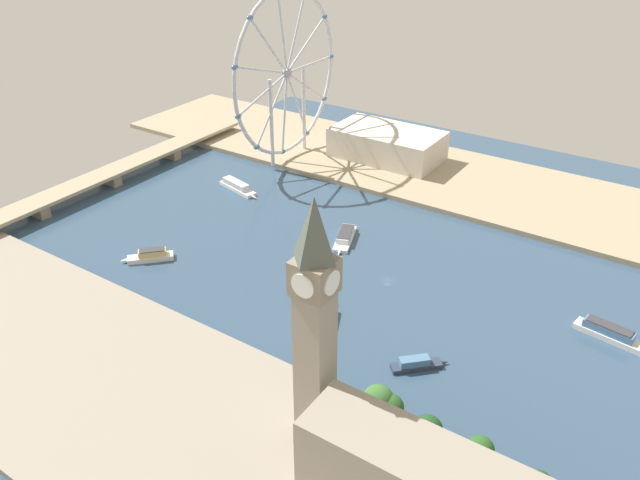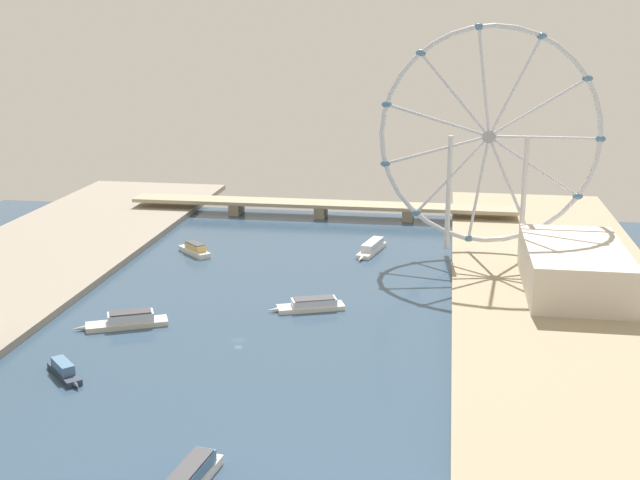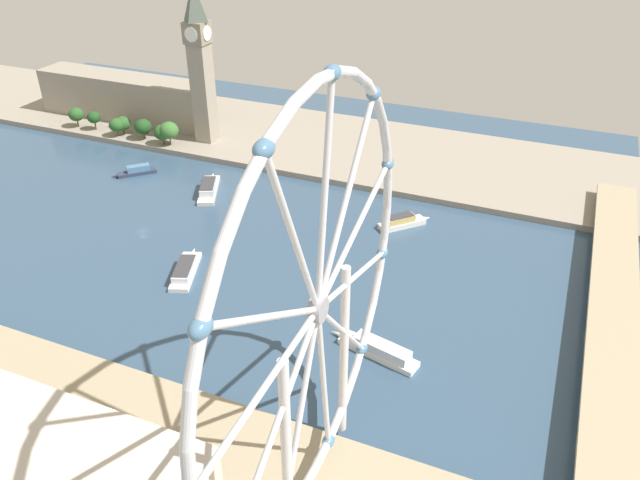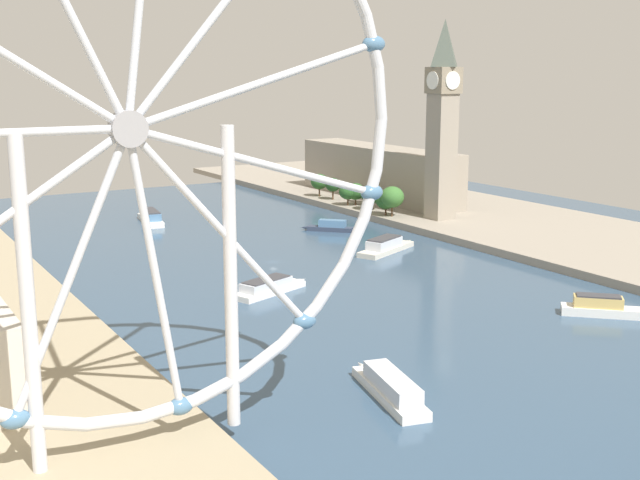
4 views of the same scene
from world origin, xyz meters
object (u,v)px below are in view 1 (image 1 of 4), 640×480
clock_tower (315,320)px  tour_boat_0 (611,334)px  tour_boat_1 (417,364)px  tour_boat_5 (322,318)px  tour_boat_3 (237,186)px  tour_boat_2 (345,237)px  riverside_hall (387,144)px  river_bridge (109,174)px  ferris_wheel (287,74)px  tour_boat_4 (150,256)px

clock_tower → tour_boat_0: size_ratio=2.50×
tour_boat_1 → tour_boat_5: size_ratio=0.56×
clock_tower → tour_boat_3: bearing=47.8°
tour_boat_2 → tour_boat_3: size_ratio=0.92×
riverside_hall → tour_boat_1: 203.28m
river_bridge → tour_boat_1: size_ratio=11.85×
ferris_wheel → tour_boat_4: ferris_wheel is taller
ferris_wheel → riverside_hall: 78.59m
tour_boat_1 → clock_tower: bearing=-150.0°
tour_boat_1 → tour_boat_3: (84.13, 160.30, 0.33)m
riverside_hall → tour_boat_0: 199.99m
clock_tower → riverside_hall: bearing=22.9°
ferris_wheel → river_bridge: ferris_wheel is taller
clock_tower → tour_boat_2: size_ratio=2.81×
riverside_hall → river_bridge: riverside_hall is taller
tour_boat_4 → tour_boat_2: bearing=179.1°
tour_boat_3 → tour_boat_4: (-85.41, -16.67, 0.07)m
tour_boat_0 → tour_boat_4: tour_boat_0 is taller
clock_tower → tour_boat_2: clock_tower is taller
clock_tower → tour_boat_4: size_ratio=4.02×
tour_boat_2 → river_bridge: bearing=-103.0°
tour_boat_1 → tour_boat_4: size_ratio=0.88×
tour_boat_0 → ferris_wheel: bearing=168.5°
riverside_hall → tour_boat_4: 177.93m
ferris_wheel → tour_boat_0: bearing=-109.7°
clock_tower → tour_boat_3: (132.94, 146.69, -45.42)m
tour_boat_2 → tour_boat_5: tour_boat_5 is taller
tour_boat_1 → river_bridge: bearing=123.9°
river_bridge → tour_boat_0: size_ratio=6.49×
tour_boat_0 → tour_boat_1: tour_boat_0 is taller
tour_boat_3 → tour_boat_0: bearing=6.7°
clock_tower → riverside_hall: size_ratio=1.24×
tour_boat_0 → tour_boat_1: bearing=-125.9°
tour_boat_1 → tour_boat_2: 101.13m
tour_boat_1 → tour_boat_3: tour_boat_3 is taller
clock_tower → tour_boat_5: 76.25m
ferris_wheel → tour_boat_5: size_ratio=3.14×
tour_boat_4 → riverside_hall: bearing=-148.0°
riverside_hall → river_bridge: 176.11m
clock_tower → tour_boat_2: bearing=27.4°
tour_boat_0 → tour_boat_4: (-61.07, 201.53, -0.20)m
clock_tower → tour_boat_4: 145.68m
clock_tower → ferris_wheel: size_ratio=0.81×
ferris_wheel → tour_boat_1: ferris_wheel is taller
clock_tower → tour_boat_0: 137.65m
tour_boat_3 → river_bridge: bearing=-139.7°
tour_boat_1 → tour_boat_2: (68.39, 74.49, 0.03)m
river_bridge → ferris_wheel: bearing=-37.8°
river_bridge → tour_boat_2: (20.61, -156.64, -4.57)m
ferris_wheel → riverside_hall: (34.54, -54.13, -45.32)m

